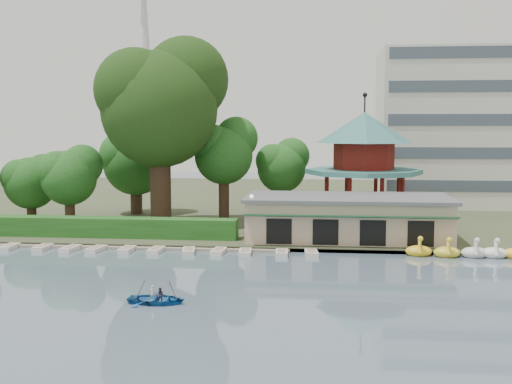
# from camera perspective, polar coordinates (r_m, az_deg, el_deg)

# --- Properties ---
(ground_plane) EXTENTS (220.00, 220.00, 0.00)m
(ground_plane) POSITION_cam_1_polar(r_m,az_deg,el_deg) (38.92, -5.82, -10.05)
(ground_plane) COLOR slate
(ground_plane) RESTS_ON ground
(shore) EXTENTS (220.00, 70.00, 0.40)m
(shore) POSITION_cam_1_polar(r_m,az_deg,el_deg) (89.56, 1.02, -0.81)
(shore) COLOR #424930
(shore) RESTS_ON ground
(embankment) EXTENTS (220.00, 0.60, 0.30)m
(embankment) POSITION_cam_1_polar(r_m,az_deg,el_deg) (55.47, -2.14, -5.04)
(embankment) COLOR gray
(embankment) RESTS_ON ground
(dock) EXTENTS (34.00, 1.60, 0.24)m
(dock) POSITION_cam_1_polar(r_m,az_deg,el_deg) (58.29, -13.95, -4.71)
(dock) COLOR gray
(dock) RESTS_ON ground
(boathouse) EXTENTS (18.60, 9.39, 3.90)m
(boathouse) POSITION_cam_1_polar(r_m,az_deg,el_deg) (59.21, 8.14, -2.22)
(boathouse) COLOR #C7AB91
(boathouse) RESTS_ON shore
(pavilion) EXTENTS (12.40, 12.40, 13.50)m
(pavilion) POSITION_cam_1_polar(r_m,az_deg,el_deg) (68.81, 9.57, 3.16)
(pavilion) COLOR #C7AB91
(pavilion) RESTS_ON shore
(broadcast_tower) EXTENTS (8.00, 8.00, 96.00)m
(broadcast_tower) POSITION_cam_1_polar(r_m,az_deg,el_deg) (184.96, -9.88, 13.06)
(broadcast_tower) COLOR silver
(broadcast_tower) RESTS_ON ground
(hedge) EXTENTS (30.00, 2.00, 1.80)m
(hedge) POSITION_cam_1_polar(r_m,az_deg,el_deg) (62.19, -15.54, -2.99)
(hedge) COLOR #245D1F
(hedge) RESTS_ON shore
(lamp_post) EXTENTS (0.36, 0.36, 4.28)m
(lamp_post) POSITION_cam_1_polar(r_m,az_deg,el_deg) (56.44, -0.40, -1.57)
(lamp_post) COLOR black
(lamp_post) RESTS_ON shore
(big_tree) EXTENTS (13.15, 12.25, 19.56)m
(big_tree) POSITION_cam_1_polar(r_m,az_deg,el_deg) (66.95, -8.42, 8.15)
(big_tree) COLOR #3A281C
(big_tree) RESTS_ON shore
(small_trees) EXTENTS (38.97, 16.78, 11.29)m
(small_trees) POSITION_cam_1_polar(r_m,az_deg,el_deg) (72.18, -11.05, 2.53)
(small_trees) COLOR #3A281C
(small_trees) RESTS_ON shore
(swan_boats) EXTENTS (12.18, 2.07, 1.92)m
(swan_boats) POSITION_cam_1_polar(r_m,az_deg,el_deg) (55.59, 19.49, -5.10)
(swan_boats) COLOR yellow
(swan_boats) RESTS_ON ground
(moored_rowboats) EXTENTS (35.24, 2.73, 0.36)m
(moored_rowboats) POSITION_cam_1_polar(r_m,az_deg,el_deg) (56.32, -12.61, -4.98)
(moored_rowboats) COLOR silver
(moored_rowboats) RESTS_ON ground
(rowboat_with_passengers) EXTENTS (4.96, 3.62, 2.01)m
(rowboat_with_passengers) POSITION_cam_1_polar(r_m,az_deg,el_deg) (39.62, -8.83, -9.05)
(rowboat_with_passengers) COLOR #1B599A
(rowboat_with_passengers) RESTS_ON ground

